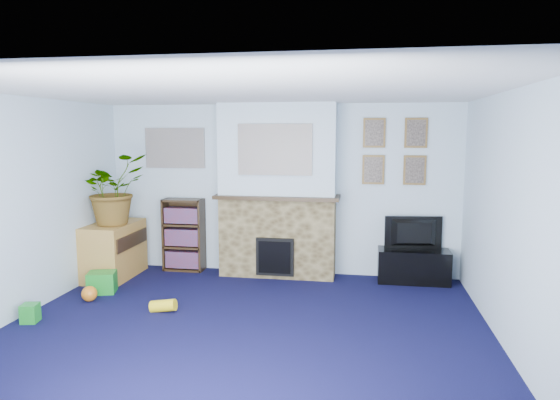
% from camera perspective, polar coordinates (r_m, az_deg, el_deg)
% --- Properties ---
extents(floor, '(5.00, 4.50, 0.01)m').
position_cam_1_polar(floor, '(5.25, -4.23, -14.78)').
color(floor, black).
rests_on(floor, ground).
extents(ceiling, '(5.00, 4.50, 0.01)m').
position_cam_1_polar(ceiling, '(4.86, -4.51, 12.33)').
color(ceiling, white).
rests_on(ceiling, wall_back).
extents(wall_back, '(5.00, 0.04, 2.40)m').
position_cam_1_polar(wall_back, '(7.10, -0.00, 1.21)').
color(wall_back, silver).
rests_on(wall_back, ground).
extents(wall_front, '(5.00, 0.04, 2.40)m').
position_cam_1_polar(wall_front, '(2.84, -15.48, -9.14)').
color(wall_front, silver).
rests_on(wall_front, ground).
extents(wall_left, '(0.04, 4.50, 2.40)m').
position_cam_1_polar(wall_left, '(6.02, -28.13, -0.89)').
color(wall_left, silver).
rests_on(wall_left, ground).
extents(wall_right, '(0.04, 4.50, 2.40)m').
position_cam_1_polar(wall_right, '(4.95, 24.99, -2.39)').
color(wall_right, silver).
rests_on(wall_right, ground).
extents(chimney_breast, '(1.72, 0.50, 2.40)m').
position_cam_1_polar(chimney_breast, '(6.90, -0.28, 0.89)').
color(chimney_breast, brown).
rests_on(chimney_breast, ground).
extents(collage_main, '(1.00, 0.03, 0.68)m').
position_cam_1_polar(collage_main, '(6.65, -0.60, 5.78)').
color(collage_main, gray).
rests_on(collage_main, chimney_breast).
extents(collage_left, '(0.90, 0.03, 0.58)m').
position_cam_1_polar(collage_left, '(7.46, -11.91, 5.83)').
color(collage_left, gray).
rests_on(collage_left, wall_back).
extents(portrait_tl, '(0.30, 0.03, 0.40)m').
position_cam_1_polar(portrait_tl, '(6.94, 10.72, 7.55)').
color(portrait_tl, brown).
rests_on(portrait_tl, wall_back).
extents(portrait_tr, '(0.30, 0.03, 0.40)m').
position_cam_1_polar(portrait_tr, '(6.97, 15.28, 7.41)').
color(portrait_tr, brown).
rests_on(portrait_tr, wall_back).
extents(portrait_bl, '(0.30, 0.03, 0.40)m').
position_cam_1_polar(portrait_bl, '(6.95, 10.61, 3.43)').
color(portrait_bl, brown).
rests_on(portrait_bl, wall_back).
extents(portrait_br, '(0.30, 0.03, 0.40)m').
position_cam_1_polar(portrait_br, '(6.99, 15.14, 3.31)').
color(portrait_br, brown).
rests_on(portrait_br, wall_back).
extents(tv_stand, '(0.94, 0.40, 0.45)m').
position_cam_1_polar(tv_stand, '(7.00, 15.00, -7.28)').
color(tv_stand, black).
rests_on(tv_stand, ground).
extents(television, '(0.77, 0.20, 0.44)m').
position_cam_1_polar(television, '(6.92, 15.11, -3.70)').
color(television, black).
rests_on(television, tv_stand).
extents(bookshelf, '(0.58, 0.28, 1.05)m').
position_cam_1_polar(bookshelf, '(7.43, -10.90, -4.09)').
color(bookshelf, '#302011').
rests_on(bookshelf, ground).
extents(sideboard, '(0.54, 0.98, 0.76)m').
position_cam_1_polar(sideboard, '(7.36, -18.44, -5.68)').
color(sideboard, '#B48339').
rests_on(sideboard, ground).
extents(potted_plant, '(1.06, 1.11, 0.96)m').
position_cam_1_polar(potted_plant, '(7.14, -18.58, 1.18)').
color(potted_plant, '#26661E').
rests_on(potted_plant, sideboard).
extents(mantel_clock, '(0.11, 0.06, 0.15)m').
position_cam_1_polar(mantel_clock, '(6.86, -0.55, 1.15)').
color(mantel_clock, gold).
rests_on(mantel_clock, chimney_breast).
extents(mantel_candle, '(0.05, 0.05, 0.15)m').
position_cam_1_polar(mantel_candle, '(6.81, 2.15, 1.18)').
color(mantel_candle, '#B2BFC6').
rests_on(mantel_candle, chimney_breast).
extents(mantel_teddy, '(0.14, 0.14, 0.14)m').
position_cam_1_polar(mantel_teddy, '(6.97, -4.89, 1.19)').
color(mantel_teddy, gray).
rests_on(mantel_teddy, chimney_breast).
extents(mantel_can, '(0.06, 0.06, 0.12)m').
position_cam_1_polar(mantel_can, '(6.76, 6.02, 0.93)').
color(mantel_can, '#198C26').
rests_on(mantel_can, chimney_breast).
extents(green_crate, '(0.39, 0.35, 0.26)m').
position_cam_1_polar(green_crate, '(6.75, -19.67, -8.79)').
color(green_crate, '#198C26').
rests_on(green_crate, ground).
extents(toy_ball, '(0.19, 0.19, 0.19)m').
position_cam_1_polar(toy_ball, '(6.48, -20.95, -10.00)').
color(toy_ball, orange).
rests_on(toy_ball, ground).
extents(toy_block, '(0.19, 0.19, 0.20)m').
position_cam_1_polar(toy_block, '(6.05, -26.66, -11.38)').
color(toy_block, '#198C26').
rests_on(toy_block, ground).
extents(toy_tube, '(0.31, 0.13, 0.17)m').
position_cam_1_polar(toy_tube, '(5.89, -13.20, -11.69)').
color(toy_tube, yellow).
rests_on(toy_tube, ground).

